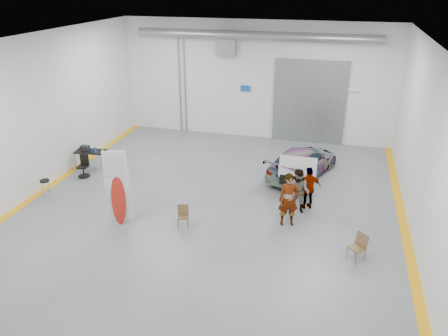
% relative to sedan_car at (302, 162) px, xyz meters
% --- Properties ---
extents(ground, '(16.00, 16.00, 0.00)m').
position_rel_sedan_car_xyz_m(ground, '(-2.99, -3.68, -0.61)').
color(ground, slate).
rests_on(ground, ground).
extents(room_shell, '(14.02, 16.18, 6.01)m').
position_rel_sedan_car_xyz_m(room_shell, '(-2.76, -1.46, 3.46)').
color(room_shell, silver).
rests_on(room_shell, ground).
extents(sedan_car, '(3.12, 4.58, 1.23)m').
position_rel_sedan_car_xyz_m(sedan_car, '(0.00, 0.00, 0.00)').
color(sedan_car, silver).
rests_on(sedan_car, ground).
extents(person_a, '(0.79, 0.63, 1.90)m').
position_rel_sedan_car_xyz_m(person_a, '(-0.05, -4.26, 0.33)').
color(person_a, '#8F664E').
rests_on(person_a, ground).
extents(person_b, '(0.96, 0.84, 1.65)m').
position_rel_sedan_car_xyz_m(person_b, '(0.19, -3.27, 0.21)').
color(person_b, '#4A6688').
rests_on(person_b, ground).
extents(person_c, '(1.02, 0.79, 1.63)m').
position_rel_sedan_car_xyz_m(person_c, '(0.51, -2.90, 0.20)').
color(person_c, '#9A5D33').
rests_on(person_c, ground).
extents(surfboard_display, '(0.76, 0.44, 2.87)m').
position_rel_sedan_car_xyz_m(surfboard_display, '(-5.75, -5.72, 0.55)').
color(surfboard_display, white).
rests_on(surfboard_display, ground).
extents(folding_chair_near, '(0.46, 0.48, 0.78)m').
position_rel_sedan_car_xyz_m(folding_chair_near, '(-3.46, -5.39, -0.37)').
color(folding_chair_near, brown).
rests_on(folding_chair_near, ground).
extents(folding_chair_far, '(0.60, 0.67, 0.90)m').
position_rel_sedan_car_xyz_m(folding_chair_far, '(2.22, -5.85, -0.33)').
color(folding_chair_far, brown).
rests_on(folding_chair_far, ground).
extents(shop_stool, '(0.38, 0.38, 0.74)m').
position_rel_sedan_car_xyz_m(shop_stool, '(-9.34, -4.71, -0.24)').
color(shop_stool, black).
rests_on(shop_stool, ground).
extents(work_table, '(1.39, 0.81, 1.08)m').
position_rel_sedan_car_xyz_m(work_table, '(-9.20, -1.73, 0.22)').
color(work_table, gray).
rests_on(work_table, ground).
extents(office_chair, '(0.51, 0.51, 0.95)m').
position_rel_sedan_car_xyz_m(office_chair, '(-9.00, -2.57, -0.20)').
color(office_chair, black).
rests_on(office_chair, ground).
extents(trunk_lid, '(1.43, 0.87, 0.04)m').
position_rel_sedan_car_xyz_m(trunk_lid, '(0.00, -1.87, 0.63)').
color(trunk_lid, silver).
rests_on(trunk_lid, sedan_car).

